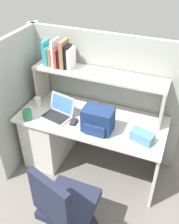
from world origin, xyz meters
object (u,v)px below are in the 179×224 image
at_px(laptop, 58,112).
at_px(tissue_box, 142,137).
at_px(snack_canister, 27,114).
at_px(backpack, 98,120).
at_px(paper_cup, 38,102).
at_px(computer_mouse, 74,122).
at_px(office_chair, 66,211).

xyz_separation_m(laptop, tissue_box, (0.93, -0.06, -0.00)).
bearing_deg(snack_canister, tissue_box, 5.28).
relative_size(backpack, tissue_box, 1.36).
distance_m(paper_cup, tissue_box, 1.24).
xyz_separation_m(backpack, snack_canister, (-0.76, -0.11, -0.06)).
relative_size(computer_mouse, tissue_box, 0.47).
height_order(computer_mouse, paper_cup, paper_cup).
distance_m(laptop, office_chair, 1.03).
relative_size(backpack, snack_canister, 2.62).
relative_size(paper_cup, snack_canister, 0.95).
bearing_deg(snack_canister, computer_mouse, 13.30).
bearing_deg(snack_canister, laptop, 31.36).
distance_m(computer_mouse, paper_cup, 0.53).
relative_size(laptop, backpack, 1.20).
distance_m(laptop, paper_cup, 0.32).
xyz_separation_m(paper_cup, office_chair, (0.78, -0.92, -0.39)).
bearing_deg(paper_cup, backpack, -11.14).
height_order(computer_mouse, tissue_box, tissue_box).
distance_m(backpack, computer_mouse, 0.29).
bearing_deg(snack_canister, backpack, 8.01).
height_order(backpack, office_chair, backpack).
height_order(computer_mouse, snack_canister, snack_canister).
height_order(laptop, paper_cup, laptop).
relative_size(computer_mouse, office_chair, 0.11).
xyz_separation_m(laptop, backpack, (0.48, -0.06, 0.07)).
xyz_separation_m(tissue_box, snack_canister, (-1.21, -0.11, 0.01)).
bearing_deg(paper_cup, snack_canister, -84.57).
height_order(laptop, computer_mouse, laptop).
bearing_deg(tissue_box, computer_mouse, -163.97).
bearing_deg(office_chair, tissue_box, -102.81).
height_order(backpack, tissue_box, backpack).
distance_m(backpack, tissue_box, 0.46).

